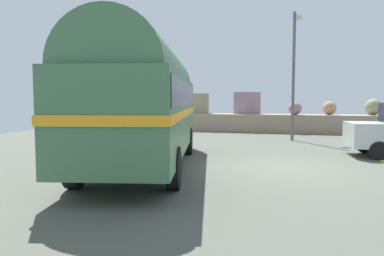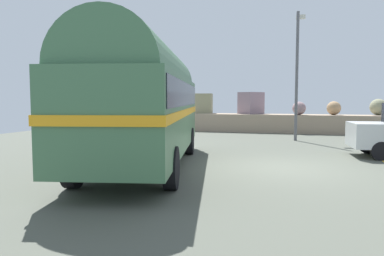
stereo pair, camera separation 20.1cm
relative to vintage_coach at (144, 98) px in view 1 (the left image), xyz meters
name	(u,v)px [view 1 (the left image)]	position (x,y,z in m)	size (l,w,h in m)	color
ground	(283,168)	(3.91, 0.96, -2.04)	(32.00, 26.00, 0.02)	#4F5349
breakwater	(285,121)	(3.78, 12.80, -1.32)	(31.36, 2.37, 2.46)	gray
vintage_coach	(144,98)	(0.00, 0.00, 0.00)	(4.20, 8.90, 3.70)	black
lamp_post	(294,69)	(4.19, 8.52, 1.42)	(0.44, 0.99, 6.13)	#5B5B60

